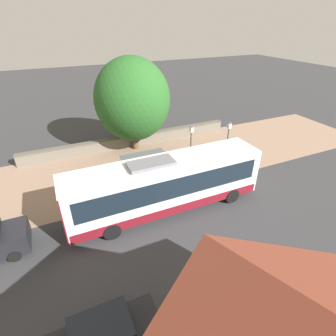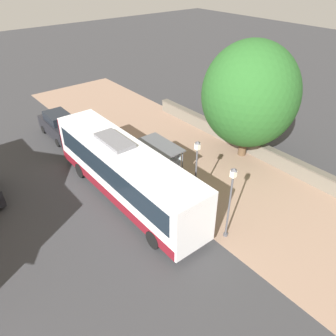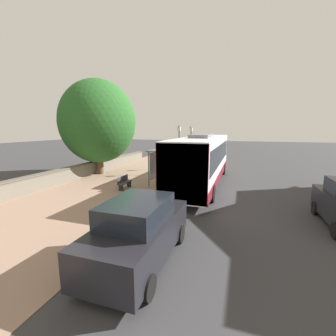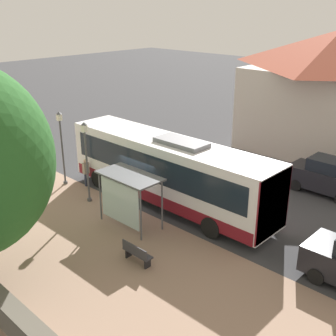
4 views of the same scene
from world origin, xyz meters
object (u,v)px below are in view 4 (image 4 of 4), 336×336
object	(u,v)px
bench	(137,253)
bus_shelter	(127,185)
parked_car_far_lane	(326,177)
pedestrian	(86,170)
street_lamp_near	(86,156)
street_lamp_far	(62,142)
bus	(168,170)

from	to	relation	value
bench	bus_shelter	bearing A→B (deg)	54.43
bus_shelter	parked_car_far_lane	size ratio (longest dim) A/B	0.79
pedestrian	bench	bearing A→B (deg)	-112.79
parked_car_far_lane	pedestrian	bearing A→B (deg)	129.56
street_lamp_near	parked_car_far_lane	xyz separation A→B (m)	(9.62, -8.58, -1.60)
bus_shelter	pedestrian	bearing A→B (deg)	74.59
bus_shelter	bench	xyz separation A→B (m)	(-1.83, -2.56, -1.63)
street_lamp_near	parked_car_far_lane	distance (m)	12.98
bench	street_lamp_far	xyz separation A→B (m)	(2.59, 8.94, 2.08)
bench	street_lamp_far	distance (m)	9.54
bus_shelter	parked_car_far_lane	distance (m)	11.23
bus_shelter	street_lamp_near	size ratio (longest dim) A/B	0.72
bench	street_lamp_near	size ratio (longest dim) A/B	0.32
bus	street_lamp_far	distance (m)	6.51
bus	street_lamp_near	world-z (taller)	street_lamp_near
bus_shelter	bench	size ratio (longest dim) A/B	2.22
bus_shelter	street_lamp_far	distance (m)	6.45
bench	street_lamp_near	xyz separation A→B (m)	(2.16, 6.05, 2.10)
bus	pedestrian	world-z (taller)	bus
street_lamp_near	street_lamp_far	world-z (taller)	street_lamp_near
pedestrian	bench	distance (m)	8.45
bus	street_lamp_far	size ratio (longest dim) A/B	2.86
bus	parked_car_far_lane	size ratio (longest dim) A/B	3.10
pedestrian	parked_car_far_lane	distance (m)	13.36
street_lamp_far	parked_car_far_lane	bearing A→B (deg)	-51.31
pedestrian	bench	xyz separation A→B (m)	(-3.27, -7.77, -0.49)
street_lamp_far	parked_car_far_lane	world-z (taller)	street_lamp_far
bus	bus_shelter	world-z (taller)	bus
bus	street_lamp_near	size ratio (longest dim) A/B	2.83
bus_shelter	pedestrian	size ratio (longest dim) A/B	1.90
parked_car_far_lane	street_lamp_far	bearing A→B (deg)	128.69
street_lamp_far	street_lamp_near	bearing A→B (deg)	-98.49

